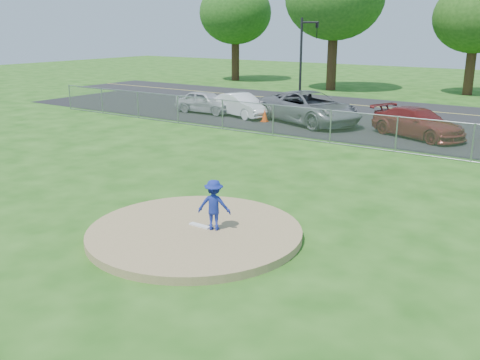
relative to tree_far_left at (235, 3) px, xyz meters
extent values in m
plane|color=#1C4E11|center=(22.00, -23.00, -7.06)|extent=(120.00, 120.00, 0.00)
cylinder|color=#947B51|center=(22.00, -33.00, -6.96)|extent=(5.40, 5.40, 0.20)
cube|color=white|center=(22.00, -32.80, -6.84)|extent=(0.60, 0.15, 0.04)
cube|color=gray|center=(22.00, -21.00, -6.31)|extent=(40.00, 0.06, 1.50)
cube|color=black|center=(22.00, -16.50, -7.05)|extent=(50.00, 8.00, 0.01)
cube|color=black|center=(22.00, -9.00, -7.06)|extent=(60.00, 7.00, 0.01)
cylinder|color=#341F13|center=(0.00, 0.00, -4.96)|extent=(0.74, 0.74, 4.20)
ellipsoid|color=#1A4913|center=(0.00, 0.00, -0.84)|extent=(6.72, 6.72, 5.71)
ellipsoid|color=#1A4913|center=(0.00, 0.00, 0.33)|extent=(5.91, 5.91, 5.03)
cylinder|color=#352013|center=(11.00, -2.00, -4.61)|extent=(0.78, 0.78, 4.90)
cylinder|color=#3B2315|center=(21.00, 1.00, -5.13)|extent=(0.72, 0.72, 3.85)
ellipsoid|color=#1E4A13|center=(21.00, 1.00, -1.36)|extent=(6.16, 6.16, 5.24)
ellipsoid|color=#1E4A13|center=(21.00, 1.00, -0.28)|extent=(5.42, 5.42, 4.61)
cylinder|color=black|center=(13.00, -11.00, -4.26)|extent=(0.16, 0.16, 5.60)
cylinder|color=black|center=(13.60, -11.00, -1.76)|extent=(1.20, 0.12, 0.12)
imported|color=black|center=(14.08, -11.00, -2.26)|extent=(0.16, 0.20, 1.00)
imported|color=navy|center=(22.42, -32.74, -6.22)|extent=(0.95, 0.78, 1.28)
cone|color=#E9460C|center=(14.60, -17.92, -6.70)|extent=(0.37, 0.37, 0.71)
imported|color=#B9B9BE|center=(10.03, -17.34, -6.39)|extent=(3.94, 1.67, 1.33)
imported|color=white|center=(12.55, -17.24, -6.39)|extent=(4.25, 2.47, 1.33)
imported|color=slate|center=(16.86, -17.00, -6.20)|extent=(6.75, 4.87, 1.71)
imported|color=maroon|center=(22.80, -17.42, -6.36)|extent=(5.10, 3.60, 1.37)
camera|label=1|loc=(30.09, -42.68, -1.93)|focal=40.00mm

